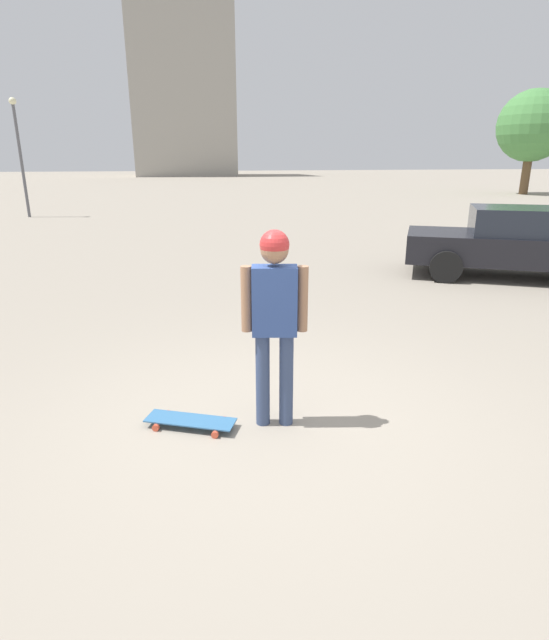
# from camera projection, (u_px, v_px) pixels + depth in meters

# --- Properties ---
(ground_plane) EXTENTS (220.00, 220.00, 0.00)m
(ground_plane) POSITION_uv_depth(u_px,v_px,m) (274.00, 423.00, 4.56)
(ground_plane) COLOR gray
(person) EXTENTS (0.29, 0.55, 1.76)m
(person) POSITION_uv_depth(u_px,v_px,m) (274.00, 308.00, 4.22)
(person) COLOR #38476B
(person) RESTS_ON ground_plane
(skateboard) EXTENTS (0.57, 0.83, 0.07)m
(skateboard) POSITION_uv_depth(u_px,v_px,m) (190.00, 421.00, 4.47)
(skateboard) COLOR #336693
(skateboard) RESTS_ON ground_plane
(car_parked_near) EXTENTS (3.56, 4.40, 1.40)m
(car_parked_near) POSITION_uv_depth(u_px,v_px,m) (514.00, 242.00, 10.02)
(car_parked_near) COLOR black
(car_parked_near) RESTS_ON ground_plane
(building_block_distant) EXTENTS (12.59, 14.32, 23.76)m
(building_block_distant) POSITION_uv_depth(u_px,v_px,m) (180.00, 91.00, 72.54)
(building_block_distant) COLOR #9E998E
(building_block_distant) RESTS_ON ground_plane
(tree_distant) EXTENTS (4.67, 4.67, 6.81)m
(tree_distant) POSITION_uv_depth(u_px,v_px,m) (533.00, 126.00, 33.48)
(tree_distant) COLOR brown
(tree_distant) RESTS_ON ground_plane
(lamp_post) EXTENTS (0.28, 0.28, 4.63)m
(lamp_post) POSITION_uv_depth(u_px,v_px,m) (19.00, 147.00, 20.10)
(lamp_post) COLOR #59595E
(lamp_post) RESTS_ON ground_plane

